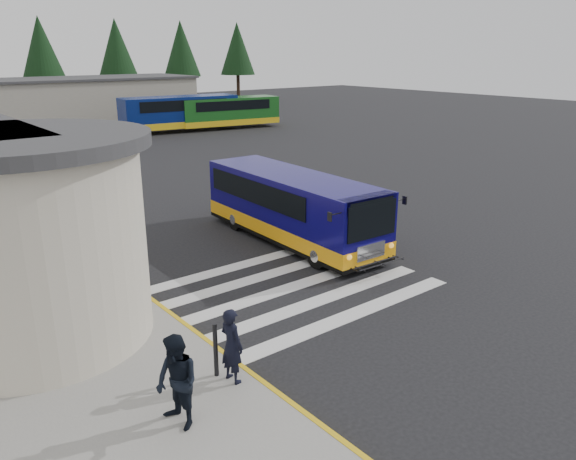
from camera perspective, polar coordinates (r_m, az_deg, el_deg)
ground at (r=17.38m, az=-0.45°, el=-4.74°), size 140.00×140.00×0.00m
curb_strip at (r=18.81m, az=-17.99°, el=-3.60°), size 0.12×34.00×0.16m
crosswalk at (r=16.52m, az=-0.09°, el=-5.97°), size 8.00×5.35×0.01m
depot_building at (r=57.06m, az=-22.92°, el=11.90°), size 26.40×8.40×4.20m
tree_line at (r=64.67m, az=-25.30°, el=16.32°), size 58.40×4.40×10.00m
transit_bus at (r=20.24m, az=0.48°, el=2.09°), size 3.18×8.82×2.46m
pedestrian_a at (r=11.67m, az=-5.74°, el=-11.58°), size 0.45×0.63×1.62m
pedestrian_b at (r=10.51m, az=-11.20°, el=-14.94°), size 0.77×0.94×1.79m
bollard at (r=11.97m, az=-7.36°, el=-11.99°), size 0.10×0.10×1.20m
far_bus_a at (r=49.46m, az=-10.97°, el=11.70°), size 10.07×3.97×2.53m
far_bus_b at (r=50.90m, az=-6.10°, el=11.93°), size 9.24×3.82×2.31m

